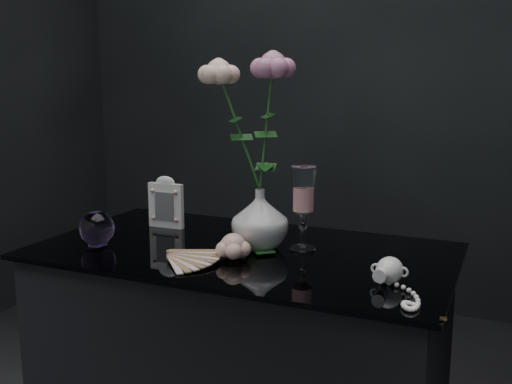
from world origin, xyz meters
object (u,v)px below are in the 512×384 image
at_px(pearl_jar, 390,269).
at_px(picture_frame, 166,202).
at_px(paperweight, 97,228).
at_px(loose_rose, 233,246).
at_px(vase, 260,219).
at_px(wine_glass, 303,209).

bearing_deg(pearl_jar, picture_frame, 163.85).
distance_m(paperweight, loose_rose, 0.38).
height_order(vase, loose_rose, vase).
bearing_deg(vase, pearl_jar, -20.01).
bearing_deg(vase, picture_frame, 165.80).
bearing_deg(pearl_jar, paperweight, -177.51).
bearing_deg(loose_rose, pearl_jar, -13.21).
distance_m(loose_rose, pearl_jar, 0.38).
distance_m(vase, picture_frame, 0.34).
height_order(vase, wine_glass, wine_glass).
distance_m(vase, pearl_jar, 0.38).
bearing_deg(paperweight, loose_rose, 5.08).
bearing_deg(wine_glass, paperweight, -160.64).
xyz_separation_m(wine_glass, loose_rose, (-0.13, -0.14, -0.07)).
height_order(vase, paperweight, vase).
relative_size(vase, paperweight, 1.67).
distance_m(wine_glass, picture_frame, 0.44).
bearing_deg(paperweight, picture_frame, 74.64).
height_order(picture_frame, loose_rose, picture_frame).
distance_m(picture_frame, paperweight, 0.24).
xyz_separation_m(picture_frame, pearl_jar, (0.69, -0.21, -0.05)).
height_order(wine_glass, picture_frame, wine_glass).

